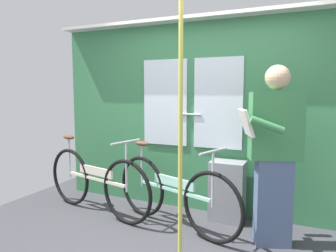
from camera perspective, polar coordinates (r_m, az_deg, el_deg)
train_door_wall at (r=3.93m, az=6.97°, el=2.45°), size 4.09×0.28×2.40m
bicycle_near_door at (r=3.55m, az=0.92°, el=-12.11°), size 1.68×0.69×0.94m
bicycle_leaning_behind at (r=4.04m, az=-13.00°, el=-9.85°), size 1.77×0.58×0.96m
passenger_reading_newspaper at (r=3.19m, az=18.65°, el=-4.50°), size 0.63×0.58×1.76m
trash_bin_by_wall at (r=3.82m, az=10.71°, el=-11.52°), size 0.39×0.28×0.70m
handrail_pole at (r=2.49m, az=2.28°, el=-1.38°), size 0.04×0.04×2.36m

